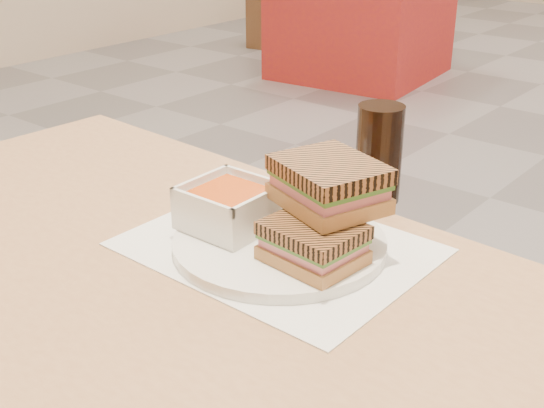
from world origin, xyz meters
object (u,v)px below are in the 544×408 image
Objects in this scene: main_table at (163,366)px; plate at (280,243)px; bg_chair_0l at (281,18)px; soup_bowl at (230,208)px; bg_chair_0r at (376,45)px; cola_glass at (379,154)px; bg_table_0 at (362,11)px; panini_lower at (313,242)px.

plate reaches higher than main_table.
plate is at bearing -51.04° from bg_chair_0l.
soup_bowl is 0.25× the size of bg_chair_0l.
main_table is 2.41× the size of bg_chair_0r.
main_table is at bearing -99.54° from cola_glass.
bg_chair_0l is at bearing 128.17° from soup_bowl.
soup_bowl is at bearing -59.64° from bg_table_0.
plate is 2.51× the size of soup_bowl.
panini_lower is 3.98m from bg_table_0.
soup_bowl reaches higher than bg_chair_0l.
plate is at bearing -60.15° from bg_chair_0r.
bg_table_0 reaches higher than main_table.
bg_table_0 reaches higher than bg_chair_0r.
main_table is 11.41× the size of soup_bowl.
panini_lower is at bearing -57.95° from bg_table_0.
cola_glass is 4.61m from bg_chair_0l.
bg_chair_0l is (-0.94, 0.34, -0.19)m from bg_table_0.
main_table reaches higher than bg_chair_0r.
soup_bowl reaches higher than plate.
cola_glass reaches higher than bg_chair_0l.
soup_bowl is 0.76× the size of cola_glass.
plate is at bearing 71.47° from main_table.
panini_lower is 4.82m from bg_chair_0l.
panini_lower is 0.23× the size of bg_chair_0r.
cola_glass is at bearing 80.46° from main_table.
main_table is at bearing -52.73° from bg_chair_0l.
main_table is 1.20× the size of bg_table_0.
main_table is 8.64× the size of cola_glass.
cola_glass reaches higher than plate.
cola_glass is (-0.06, 0.23, 0.03)m from panini_lower.
soup_bowl is 0.14m from panini_lower.
bg_chair_0r is at bearing 117.98° from main_table.
cola_glass is 0.14× the size of bg_table_0.
plate is (0.05, 0.16, 0.12)m from main_table.
plate is 0.26× the size of bg_table_0.
main_table is 2.80× the size of bg_chair_0l.
bg_chair_0l is at bearing 128.96° from plate.
main_table is 0.42m from cola_glass.
cola_glass is 0.32× the size of bg_chair_0l.
soup_bowl is at bearing 177.21° from panini_lower.
soup_bowl is 0.24m from cola_glass.
soup_bowl reaches higher than bg_table_0.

